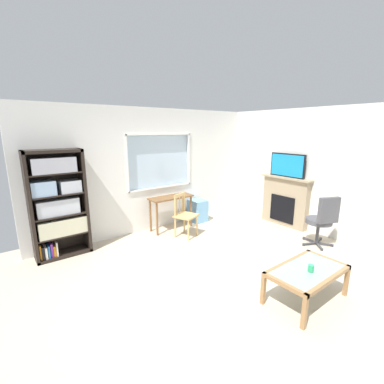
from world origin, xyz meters
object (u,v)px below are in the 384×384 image
at_px(tv, 287,165).
at_px(sippy_cup, 311,268).
at_px(office_chair, 322,219).
at_px(wooden_chair, 185,215).
at_px(coffee_table, 307,273).
at_px(bookshelf, 57,203).
at_px(fireplace, 285,201).
at_px(plastic_drawer_unit, 198,211).
at_px(desk_under_window, 171,203).

xyz_separation_m(tv, sippy_cup, (-2.25, -1.91, -0.92)).
distance_m(tv, office_chair, 1.49).
relative_size(wooden_chair, tv, 1.07).
xyz_separation_m(office_chair, coffee_table, (-1.76, -0.72, -0.18)).
height_order(bookshelf, fireplace, bookshelf).
height_order(office_chair, sippy_cup, office_chair).
xyz_separation_m(plastic_drawer_unit, tv, (1.43, -1.42, 1.14)).
height_order(fireplace, coffee_table, fireplace).
bearing_deg(fireplace, tv, 180.00).
relative_size(bookshelf, wooden_chair, 2.07).
xyz_separation_m(plastic_drawer_unit, office_chair, (0.96, -2.55, 0.29)).
height_order(desk_under_window, coffee_table, desk_under_window).
bearing_deg(coffee_table, wooden_chair, 89.98).
bearing_deg(wooden_chair, desk_under_window, 89.70).
distance_m(plastic_drawer_unit, sippy_cup, 3.43).
xyz_separation_m(wooden_chair, coffee_table, (-0.00, -2.70, -0.09)).
xyz_separation_m(office_chair, sippy_cup, (-1.78, -0.78, -0.07)).
relative_size(bookshelf, office_chair, 1.87).
height_order(coffee_table, sippy_cup, sippy_cup).
height_order(desk_under_window, wooden_chair, wooden_chair).
bearing_deg(plastic_drawer_unit, office_chair, -69.44).
bearing_deg(tv, plastic_drawer_unit, 135.18).
height_order(plastic_drawer_unit, fireplace, fireplace).
height_order(plastic_drawer_unit, coffee_table, plastic_drawer_unit).
bearing_deg(bookshelf, tv, -18.28).
xyz_separation_m(tv, office_chair, (-0.47, -1.13, -0.85)).
bearing_deg(coffee_table, sippy_cup, -117.74).
distance_m(bookshelf, fireplace, 4.73).
relative_size(desk_under_window, office_chair, 0.99).
relative_size(tv, coffee_table, 0.78).
xyz_separation_m(wooden_chair, plastic_drawer_unit, (0.80, 0.57, -0.20)).
bearing_deg(coffee_table, fireplace, 39.53).
bearing_deg(bookshelf, wooden_chair, -15.57).
bearing_deg(sippy_cup, tv, 40.21).
height_order(wooden_chair, tv, tv).
bearing_deg(sippy_cup, desk_under_window, 89.44).
bearing_deg(desk_under_window, coffee_table, -90.07).
bearing_deg(desk_under_window, tv, -31.60).
xyz_separation_m(wooden_chair, office_chair, (1.75, -1.98, 0.09)).
bearing_deg(wooden_chair, office_chair, -48.47).
distance_m(tv, sippy_cup, 3.09).
bearing_deg(desk_under_window, fireplace, -31.39).
height_order(bookshelf, sippy_cup, bookshelf).
height_order(tv, office_chair, tv).
xyz_separation_m(wooden_chair, fireplace, (2.24, -0.85, 0.11)).
bearing_deg(desk_under_window, sippy_cup, -90.56).
distance_m(bookshelf, plastic_drawer_unit, 3.11).
height_order(tv, coffee_table, tv).
height_order(bookshelf, wooden_chair, bookshelf).
height_order(desk_under_window, fireplace, fireplace).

